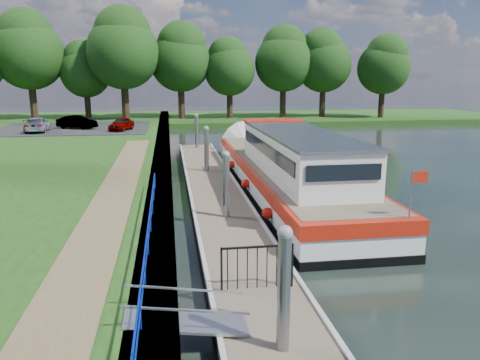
{
  "coord_description": "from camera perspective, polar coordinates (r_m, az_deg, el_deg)",
  "views": [
    {
      "loc": [
        -2.09,
        -8.56,
        5.65
      ],
      "look_at": [
        0.82,
        10.37,
        1.4
      ],
      "focal_mm": 35.0,
      "sensor_mm": 36.0,
      "label": 1
    }
  ],
  "objects": [
    {
      "name": "far_bank",
      "position": [
        62.41,
        4.39,
        7.57
      ],
      "size": [
        60.0,
        18.0,
        0.6
      ],
      "primitive_type": "cube",
      "color": "#1A3E11",
      "rests_on": "ground"
    },
    {
      "name": "gate_panel",
      "position": [
        11.85,
        2.11,
        -9.83
      ],
      "size": [
        1.85,
        0.05,
        1.15
      ],
      "color": "black",
      "rests_on": "ground"
    },
    {
      "name": "blue_fence",
      "position": [
        12.37,
        -11.35,
        -8.29
      ],
      "size": [
        0.04,
        18.04,
        0.72
      ],
      "color": "#0C2DBF",
      "rests_on": "riverbank"
    },
    {
      "name": "pontoon",
      "position": [
        22.34,
        -3.1,
        -1.67
      ],
      "size": [
        2.5,
        30.0,
        0.56
      ],
      "color": "brown",
      "rests_on": "ground"
    },
    {
      "name": "gangway",
      "position": [
        10.36,
        -6.59,
        -16.59
      ],
      "size": [
        2.58,
        1.0,
        0.92
      ],
      "color": "#A5A8AD",
      "rests_on": "ground"
    },
    {
      "name": "car_a",
      "position": [
        44.2,
        -14.26,
        6.64
      ],
      "size": [
        2.37,
        3.68,
        1.17
      ],
      "primitive_type": "imported",
      "rotation": [
        0.0,
        0.0,
        -0.31
      ],
      "color": "#999999",
      "rests_on": "carpark"
    },
    {
      "name": "carpark",
      "position": [
        47.65,
        -19.57,
        5.97
      ],
      "size": [
        14.0,
        12.0,
        0.06
      ],
      "primitive_type": "cube",
      "color": "black",
      "rests_on": "riverbank"
    },
    {
      "name": "car_b",
      "position": [
        46.77,
        -19.26,
        6.67
      ],
      "size": [
        3.93,
        2.74,
        1.23
      ],
      "primitive_type": "imported",
      "rotation": [
        0.0,
        0.0,
        1.14
      ],
      "color": "#999999",
      "rests_on": "carpark"
    },
    {
      "name": "bank_edge",
      "position": [
        24.15,
        -9.61,
        -0.25
      ],
      "size": [
        1.1,
        90.0,
        0.78
      ],
      "primitive_type": "cube",
      "color": "#473D2D",
      "rests_on": "ground"
    },
    {
      "name": "barge",
      "position": [
        24.0,
        5.14,
        1.5
      ],
      "size": [
        4.36,
        21.15,
        4.78
      ],
      "color": "black",
      "rests_on": "ground"
    },
    {
      "name": "ground",
      "position": [
        10.47,
        4.46,
        -20.21
      ],
      "size": [
        160.0,
        160.0,
        0.0
      ],
      "primitive_type": "plane",
      "color": "black",
      "rests_on": "ground"
    },
    {
      "name": "car_c",
      "position": [
        45.54,
        -23.49,
        6.22
      ],
      "size": [
        2.17,
        4.51,
        1.27
      ],
      "primitive_type": "imported",
      "rotation": [
        0.0,
        0.0,
        3.23
      ],
      "color": "#999999",
      "rests_on": "carpark"
    },
    {
      "name": "mooring_piles",
      "position": [
        22.1,
        -3.14,
        1.09
      ],
      "size": [
        0.3,
        27.3,
        3.55
      ],
      "color": "gray",
      "rests_on": "ground"
    },
    {
      "name": "horizon_trees",
      "position": [
        57.29,
        -8.52,
        14.69
      ],
      "size": [
        54.38,
        10.03,
        12.87
      ],
      "color": "#332316",
      "rests_on": "ground"
    },
    {
      "name": "footpath",
      "position": [
        17.41,
        -16.04,
        -4.17
      ],
      "size": [
        1.6,
        40.0,
        0.05
      ],
      "primitive_type": "cube",
      "color": "brown",
      "rests_on": "riverbank"
    }
  ]
}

